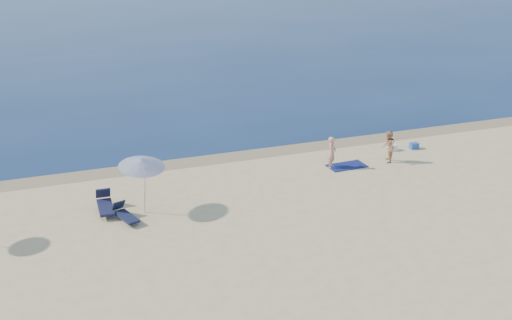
% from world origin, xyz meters
% --- Properties ---
extents(wet_sand_strip, '(240.00, 1.60, 0.00)m').
position_xyz_m(wet_sand_strip, '(0.00, 19.40, 0.00)').
color(wet_sand_strip, '#847254').
rests_on(wet_sand_strip, ground).
extents(person_left, '(0.66, 0.68, 1.57)m').
position_xyz_m(person_left, '(2.24, 16.23, 0.79)').
color(person_left, tan).
rests_on(person_left, ground).
extents(person_right, '(0.90, 0.97, 1.61)m').
position_xyz_m(person_right, '(5.20, 15.95, 0.80)').
color(person_right, tan).
rests_on(person_right, ground).
extents(beach_towel, '(1.93, 1.13, 0.03)m').
position_xyz_m(beach_towel, '(3.03, 16.12, 0.02)').
color(beach_towel, '#0E1448').
rests_on(beach_towel, ground).
extents(white_bag, '(0.40, 0.36, 0.31)m').
position_xyz_m(white_bag, '(6.37, 17.34, 0.16)').
color(white_bag, white).
rests_on(white_bag, ground).
extents(blue_cooler, '(0.45, 0.32, 0.32)m').
position_xyz_m(blue_cooler, '(7.56, 17.17, 0.16)').
color(blue_cooler, '#1E4FA6').
rests_on(blue_cooler, ground).
extents(umbrella_near, '(2.36, 2.38, 2.48)m').
position_xyz_m(umbrella_near, '(-7.25, 14.50, 2.13)').
color(umbrella_near, silver).
rests_on(umbrella_near, ground).
extents(lounger_left, '(0.94, 1.62, 0.68)m').
position_xyz_m(lounger_left, '(-8.16, 13.87, 0.25)').
color(lounger_left, '#121833').
rests_on(lounger_left, ground).
extents(lounger_right, '(0.66, 1.85, 0.81)m').
position_xyz_m(lounger_right, '(-8.79, 15.01, 0.29)').
color(lounger_right, '#141737').
rests_on(lounger_right, ground).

